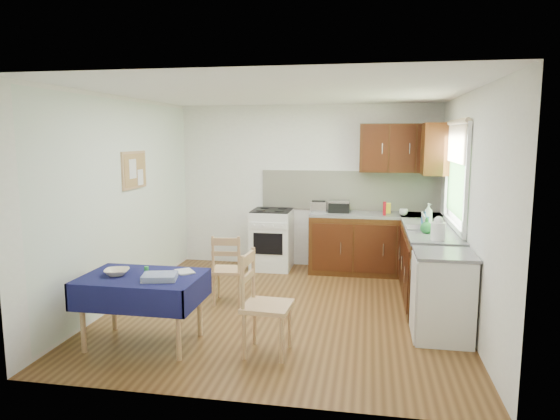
% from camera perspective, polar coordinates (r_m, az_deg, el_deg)
% --- Properties ---
extents(floor, '(4.20, 4.20, 0.00)m').
position_cam_1_polar(floor, '(5.99, 0.49, -11.29)').
color(floor, '#523215').
rests_on(floor, ground).
extents(ceiling, '(4.00, 4.20, 0.02)m').
position_cam_1_polar(ceiling, '(5.66, 0.53, 13.28)').
color(ceiling, white).
rests_on(ceiling, wall_back).
extents(wall_back, '(4.00, 0.02, 2.50)m').
position_cam_1_polar(wall_back, '(7.76, 3.11, 2.71)').
color(wall_back, white).
rests_on(wall_back, ground).
extents(wall_front, '(4.00, 0.02, 2.50)m').
position_cam_1_polar(wall_front, '(3.67, -5.01, -3.74)').
color(wall_front, white).
rests_on(wall_front, ground).
extents(wall_left, '(0.02, 4.20, 2.50)m').
position_cam_1_polar(wall_left, '(6.34, -17.62, 1.04)').
color(wall_left, white).
rests_on(wall_left, ground).
extents(wall_right, '(0.02, 4.20, 2.50)m').
position_cam_1_polar(wall_right, '(5.71, 20.71, 0.12)').
color(wall_right, white).
rests_on(wall_right, ground).
extents(base_cabinets, '(1.90, 2.30, 0.86)m').
position_cam_1_polar(base_cabinets, '(7.01, 13.31, -4.92)').
color(base_cabinets, '#361509').
rests_on(base_cabinets, ground).
extents(worktop_back, '(1.90, 0.60, 0.04)m').
position_cam_1_polar(worktop_back, '(7.45, 10.84, -0.54)').
color(worktop_back, slate).
rests_on(worktop_back, base_cabinets).
extents(worktop_right, '(0.60, 1.70, 0.04)m').
position_cam_1_polar(worktop_right, '(6.36, 16.82, -2.28)').
color(worktop_right, slate).
rests_on(worktop_right, base_cabinets).
extents(worktop_corner, '(0.60, 0.60, 0.04)m').
position_cam_1_polar(worktop_corner, '(7.49, 15.82, -0.66)').
color(worktop_corner, slate).
rests_on(worktop_corner, base_cabinets).
extents(splashback, '(2.70, 0.02, 0.60)m').
position_cam_1_polar(splashback, '(7.69, 7.91, 2.22)').
color(splashback, white).
rests_on(splashback, wall_back).
extents(upper_cabinets, '(1.20, 0.85, 0.70)m').
position_cam_1_polar(upper_cabinets, '(7.38, 14.77, 6.82)').
color(upper_cabinets, '#361509').
rests_on(upper_cabinets, wall_back).
extents(stove, '(0.60, 0.61, 0.92)m').
position_cam_1_polar(stove, '(7.66, -0.94, -3.34)').
color(stove, white).
rests_on(stove, ground).
extents(window, '(0.04, 1.48, 1.26)m').
position_cam_1_polar(window, '(6.35, 19.50, 4.60)').
color(window, '#264F20').
rests_on(window, wall_right).
extents(fridge, '(0.58, 0.60, 0.89)m').
position_cam_1_polar(fridge, '(5.31, 18.10, -9.32)').
color(fridge, white).
rests_on(fridge, ground).
extents(corkboard, '(0.04, 0.62, 0.47)m').
position_cam_1_polar(corkboard, '(6.56, -16.31, 4.40)').
color(corkboard, tan).
rests_on(corkboard, wall_left).
extents(dining_table, '(1.14, 0.78, 0.69)m').
position_cam_1_polar(dining_table, '(5.06, -15.45, -8.38)').
color(dining_table, '#0E1039').
rests_on(dining_table, ground).
extents(chair_far, '(0.42, 0.42, 0.86)m').
position_cam_1_polar(chair_far, '(6.09, -5.99, -6.53)').
color(chair_far, tan).
rests_on(chair_far, ground).
extents(chair_near, '(0.45, 0.45, 0.97)m').
position_cam_1_polar(chair_near, '(4.70, -2.04, -10.27)').
color(chair_near, tan).
rests_on(chair_near, ground).
extents(toaster, '(0.23, 0.14, 0.18)m').
position_cam_1_polar(toaster, '(7.42, 4.45, 0.35)').
color(toaster, silver).
rests_on(toaster, worktop_back).
extents(sandwich_press, '(0.30, 0.26, 0.18)m').
position_cam_1_polar(sandwich_press, '(7.47, 6.78, 0.41)').
color(sandwich_press, black).
rests_on(sandwich_press, worktop_back).
extents(sauce_bottle, '(0.05, 0.05, 0.20)m').
position_cam_1_polar(sauce_bottle, '(7.28, 11.86, 0.17)').
color(sauce_bottle, '#AE0D1A').
rests_on(sauce_bottle, worktop_back).
extents(yellow_packet, '(0.12, 0.08, 0.15)m').
position_cam_1_polar(yellow_packet, '(7.51, 12.10, 0.22)').
color(yellow_packet, yellow).
rests_on(yellow_packet, worktop_back).
extents(dish_rack, '(0.42, 0.32, 0.20)m').
position_cam_1_polar(dish_rack, '(6.34, 16.15, -1.88)').
color(dish_rack, gray).
rests_on(dish_rack, worktop_right).
extents(kettle, '(0.16, 0.16, 0.26)m').
position_cam_1_polar(kettle, '(5.68, 17.63, -2.15)').
color(kettle, white).
rests_on(kettle, worktop_right).
extents(cup, '(0.13, 0.13, 0.10)m').
position_cam_1_polar(cup, '(7.34, 13.94, -0.24)').
color(cup, silver).
rests_on(cup, worktop_back).
extents(soap_bottle_a, '(0.15, 0.15, 0.28)m').
position_cam_1_polar(soap_bottle_a, '(6.59, 16.59, -0.49)').
color(soap_bottle_a, white).
rests_on(soap_bottle_a, worktop_right).
extents(soap_bottle_b, '(0.09, 0.09, 0.18)m').
position_cam_1_polar(soap_bottle_b, '(6.57, 16.25, -0.95)').
color(soap_bottle_b, blue).
rests_on(soap_bottle_b, worktop_right).
extents(soap_bottle_c, '(0.20, 0.20, 0.19)m').
position_cam_1_polar(soap_bottle_c, '(6.06, 16.41, -1.69)').
color(soap_bottle_c, '#238035').
rests_on(soap_bottle_c, worktop_right).
extents(plate_bowl, '(0.29, 0.29, 0.06)m').
position_cam_1_polar(plate_bowl, '(5.11, -18.15, -6.75)').
color(plate_bowl, beige).
rests_on(plate_bowl, dining_table).
extents(book, '(0.25, 0.27, 0.02)m').
position_cam_1_polar(book, '(5.02, -11.69, -7.02)').
color(book, white).
rests_on(book, dining_table).
extents(spice_jar, '(0.04, 0.04, 0.09)m').
position_cam_1_polar(spice_jar, '(5.02, -15.01, -6.73)').
color(spice_jar, green).
rests_on(spice_jar, dining_table).
extents(tea_towel, '(0.36, 0.31, 0.06)m').
position_cam_1_polar(tea_towel, '(4.84, -13.59, -7.44)').
color(tea_towel, '#274092').
rests_on(tea_towel, dining_table).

